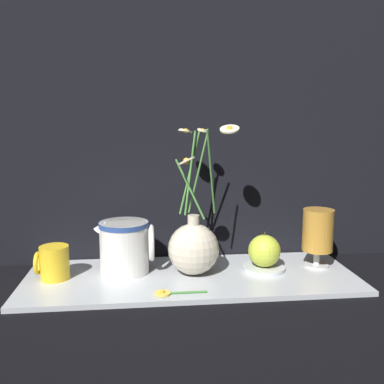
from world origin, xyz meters
name	(u,v)px	position (x,y,z in m)	size (l,w,h in m)	color
ground_plane	(191,279)	(0.00, 0.00, 0.00)	(6.00, 6.00, 0.00)	black
shelf	(191,277)	(0.00, 0.00, 0.01)	(0.82, 0.30, 0.01)	#B2B7BC
backdrop_wall	(184,62)	(0.00, 0.17, 0.55)	(1.32, 0.02, 1.10)	black
vase_with_flowers	(194,246)	(0.01, 0.01, 0.08)	(0.17, 0.16, 0.37)	beige
yellow_mug	(53,263)	(-0.34, 0.01, 0.05)	(0.08, 0.07, 0.08)	yellow
ceramic_pitcher	(125,245)	(-0.16, 0.04, 0.08)	(0.15, 0.12, 0.14)	white
tea_glass	(318,232)	(0.34, 0.03, 0.11)	(0.08, 0.08, 0.15)	silver
saucer_plate	(264,268)	(0.19, 0.02, 0.02)	(0.11, 0.11, 0.01)	silver
orange_fruit	(264,251)	(0.19, 0.02, 0.06)	(0.08, 0.08, 0.09)	#B7C638
loose_daisy	(169,293)	(-0.06, -0.12, 0.02)	(0.12, 0.04, 0.01)	#3D7A33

